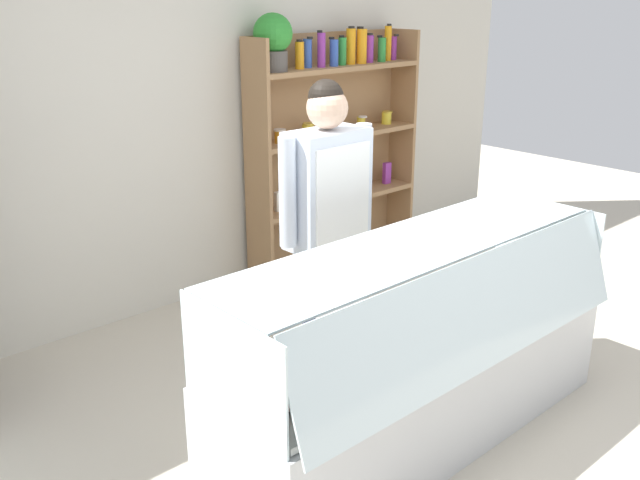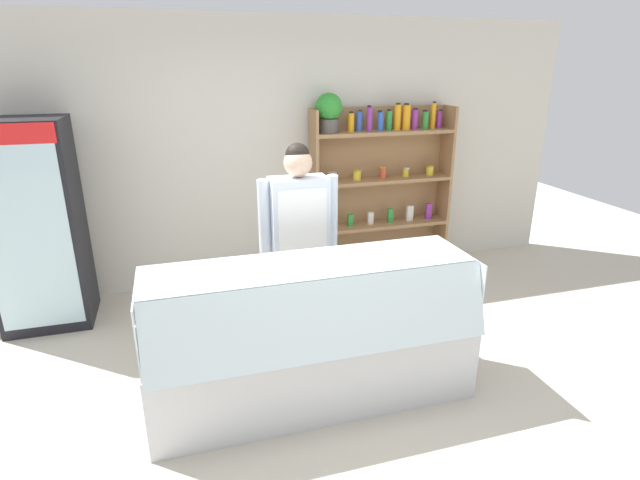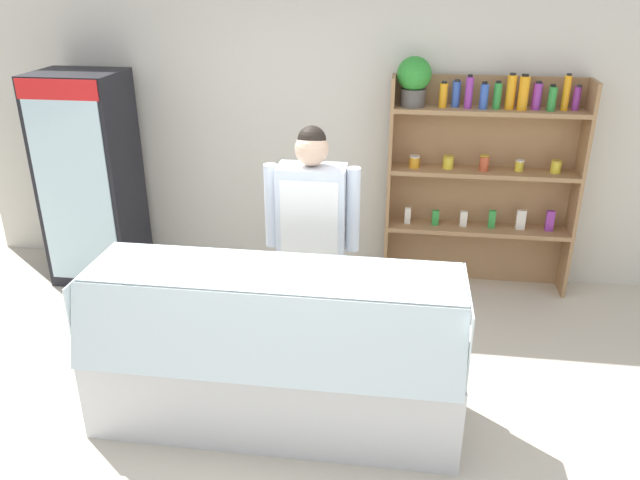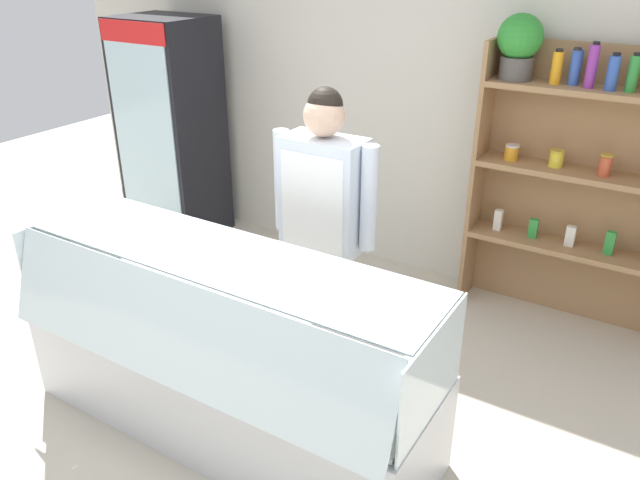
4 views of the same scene
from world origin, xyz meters
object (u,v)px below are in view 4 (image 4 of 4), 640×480
shelving_unit (592,162)px  deli_display_case (227,379)px  drinks_fridge (172,131)px  shop_clerk (323,211)px

shelving_unit → deli_display_case: 2.54m
drinks_fridge → deli_display_case: (1.98, -1.76, -0.60)m
shelving_unit → drinks_fridge: bearing=-174.9°
drinks_fridge → shop_clerk: 2.32m
shop_clerk → drinks_fridge: bearing=154.8°
shop_clerk → shelving_unit: bearing=47.8°
drinks_fridge → shelving_unit: 3.28m
shelving_unit → deli_display_case: size_ratio=0.89×
deli_display_case → shop_clerk: 1.04m
deli_display_case → shop_clerk: bearing=81.6°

